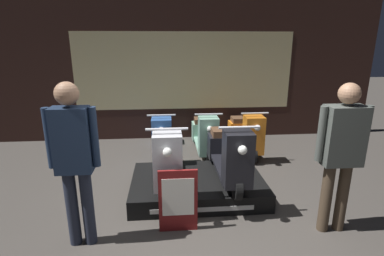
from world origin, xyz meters
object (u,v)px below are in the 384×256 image
at_px(scooter_display_left, 168,157).
at_px(price_sign_board, 178,201).
at_px(scooter_backrow_2, 245,134).
at_px(scooter_display_right, 228,155).
at_px(scooter_backrow_0, 162,136).
at_px(scooter_backrow_1, 204,135).
at_px(person_right_browsing, 342,147).
at_px(person_left_browsing, 74,155).

bearing_deg(scooter_display_left, price_sign_board, -82.21).
relative_size(scooter_backrow_2, price_sign_board, 2.18).
distance_m(scooter_display_right, scooter_backrow_2, 1.90).
height_order(scooter_display_right, scooter_backrow_0, scooter_display_right).
relative_size(scooter_display_left, scooter_backrow_1, 1.00).
height_order(scooter_display_left, person_right_browsing, person_right_browsing).
distance_m(scooter_backrow_0, scooter_backrow_2, 1.68).
height_order(scooter_backrow_0, scooter_backrow_1, same).
xyz_separation_m(scooter_display_right, price_sign_board, (-0.75, -0.82, -0.23)).
bearing_deg(scooter_backrow_2, scooter_display_left, -132.29).
bearing_deg(person_right_browsing, scooter_backrow_0, 127.15).
relative_size(scooter_display_right, scooter_backrow_0, 1.00).
xyz_separation_m(scooter_display_left, scooter_backrow_2, (1.59, 1.74, -0.26)).
relative_size(scooter_backrow_2, person_right_browsing, 0.96).
bearing_deg(person_right_browsing, price_sign_board, 175.81).
relative_size(scooter_display_left, scooter_backrow_2, 1.00).
bearing_deg(scooter_backrow_2, scooter_display_right, -112.42).
bearing_deg(person_left_browsing, scooter_backrow_1, 57.55).
distance_m(scooter_display_left, scooter_backrow_1, 1.91).
bearing_deg(scooter_display_right, person_left_browsing, -152.54).
bearing_deg(scooter_backrow_0, person_right_browsing, -52.85).
relative_size(scooter_backrow_0, person_left_browsing, 0.94).
relative_size(person_right_browsing, price_sign_board, 2.26).
bearing_deg(scooter_backrow_1, person_right_browsing, -65.96).
distance_m(scooter_backrow_0, person_left_browsing, 2.92).
xyz_separation_m(scooter_display_left, person_left_browsing, (-0.97, -0.95, 0.44)).
relative_size(scooter_backrow_0, scooter_backrow_2, 1.00).
distance_m(scooter_backrow_1, person_right_browsing, 3.03).
xyz_separation_m(scooter_backrow_0, scooter_backrow_2, (1.68, 0.00, 0.00)).
distance_m(scooter_display_right, scooter_backrow_1, 1.77).
relative_size(scooter_backrow_1, price_sign_board, 2.18).
xyz_separation_m(scooter_backrow_0, price_sign_board, (0.21, -2.56, 0.03)).
xyz_separation_m(scooter_backrow_2, price_sign_board, (-1.47, -2.56, 0.03)).
bearing_deg(scooter_backrow_1, person_left_browsing, -122.45).
distance_m(person_left_browsing, price_sign_board, 1.28).
xyz_separation_m(scooter_backrow_0, person_left_browsing, (-0.87, -2.70, 0.69)).
relative_size(scooter_backrow_1, person_left_browsing, 0.94).
bearing_deg(person_right_browsing, scooter_display_right, 138.59).
bearing_deg(scooter_display_right, person_right_browsing, -41.41).
xyz_separation_m(scooter_display_right, person_left_browsing, (-1.84, -0.95, 0.44)).
height_order(scooter_display_left, scooter_backrow_0, scooter_display_left).
bearing_deg(scooter_backrow_0, scooter_display_right, -61.11).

